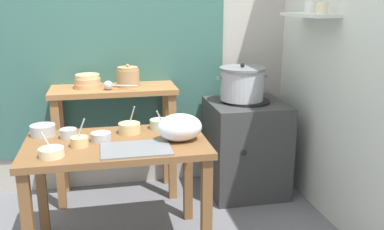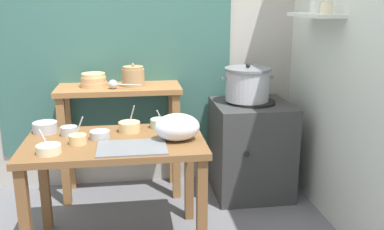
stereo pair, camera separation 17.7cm
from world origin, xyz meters
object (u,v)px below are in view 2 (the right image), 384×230
at_px(steamer_pot, 247,84).
at_px(clay_pot, 133,76).
at_px(stove_block, 251,148).
at_px(prep_bowl_7, 160,123).
at_px(bowl_stack_enamel, 94,80).
at_px(prep_bowl_2, 78,139).
at_px(prep_bowl_4, 100,135).
at_px(prep_bowl_3, 181,122).
at_px(prep_table, 115,157).
at_px(back_shelf_table, 120,114).
at_px(prep_bowl_5, 69,131).
at_px(prep_bowl_0, 49,149).
at_px(prep_bowl_1, 45,127).
at_px(serving_tray, 132,148).
at_px(ladle, 114,84).
at_px(plastic_bag, 177,127).
at_px(prep_bowl_6, 129,126).

relative_size(steamer_pot, clay_pot, 2.32).
height_order(stove_block, prep_bowl_7, prep_bowl_7).
distance_m(bowl_stack_enamel, prep_bowl_2, 0.87).
bearing_deg(prep_bowl_4, prep_bowl_2, -146.07).
xyz_separation_m(prep_bowl_2, prep_bowl_3, (0.65, 0.26, 0.00)).
xyz_separation_m(prep_bowl_2, prep_bowl_4, (0.12, 0.08, -0.00)).
distance_m(prep_table, back_shelf_table, 0.79).
distance_m(prep_bowl_5, prep_bowl_7, 0.59).
height_order(stove_block, bowl_stack_enamel, bowl_stack_enamel).
xyz_separation_m(prep_bowl_0, prep_bowl_1, (-0.09, 0.41, 0.01)).
distance_m(serving_tray, prep_bowl_1, 0.68).
xyz_separation_m(prep_table, prep_bowl_0, (-0.36, -0.19, 0.14)).
distance_m(clay_pot, ladle, 0.18).
height_order(back_shelf_table, plastic_bag, back_shelf_table).
xyz_separation_m(stove_block, prep_bowl_3, (-0.62, -0.45, 0.37)).
bearing_deg(prep_bowl_0, ladle, 68.80).
bearing_deg(stove_block, prep_bowl_6, -152.90).
xyz_separation_m(steamer_pot, prep_bowl_1, (-1.47, -0.45, -0.15)).
bearing_deg(prep_bowl_3, bowl_stack_enamel, 135.81).
distance_m(serving_tray, prep_bowl_2, 0.34).
bearing_deg(prep_bowl_4, bowl_stack_enamel, 96.37).
bearing_deg(prep_table, prep_bowl_2, -167.71).
distance_m(clay_pot, bowl_stack_enamel, 0.31).
height_order(prep_table, prep_bowl_3, prep_bowl_3).
bearing_deg(plastic_bag, clay_pot, 106.41).
xyz_separation_m(back_shelf_table, bowl_stack_enamel, (-0.19, 0.02, 0.27)).
distance_m(prep_table, prep_bowl_7, 0.40).
height_order(back_shelf_table, clay_pot, clay_pot).
bearing_deg(serving_tray, prep_bowl_4, 133.20).
bearing_deg(stove_block, prep_bowl_4, -151.65).
xyz_separation_m(stove_block, clay_pot, (-0.93, 0.13, 0.59)).
bearing_deg(prep_bowl_2, plastic_bag, -1.34).
bearing_deg(prep_bowl_6, plastic_bag, -37.50).
height_order(stove_block, steamer_pot, steamer_pot).
bearing_deg(prep_bowl_1, prep_bowl_6, -6.48).
relative_size(steamer_pot, prep_bowl_6, 2.33).
xyz_separation_m(back_shelf_table, prep_bowl_2, (-0.23, -0.83, 0.07)).
bearing_deg(stove_block, prep_bowl_5, -158.85).
bearing_deg(bowl_stack_enamel, plastic_bag, -57.24).
bearing_deg(steamer_pot, prep_table, -146.42).
relative_size(prep_bowl_3, prep_bowl_5, 1.07).
bearing_deg(prep_table, ladle, 91.17).
relative_size(stove_block, clay_pot, 4.37).
distance_m(plastic_bag, prep_bowl_5, 0.70).
bearing_deg(plastic_bag, ladle, 117.69).
height_order(steamer_pot, clay_pot, clay_pot).
bearing_deg(clay_pot, prep_bowl_0, -116.56).
xyz_separation_m(steamer_pot, prep_bowl_5, (-1.31, -0.54, -0.16)).
height_order(stove_block, ladle, ladle).
height_order(prep_bowl_2, prep_bowl_6, prep_bowl_6).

